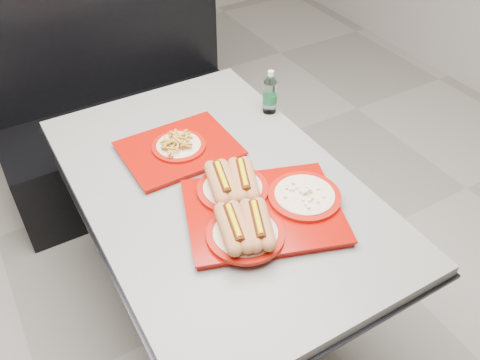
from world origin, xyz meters
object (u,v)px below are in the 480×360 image
diner_table (218,216)px  booth_bench (123,116)px  tray_near (257,206)px  water_bottle (270,94)px  tray_far (179,147)px

diner_table → booth_bench: 1.11m
tray_near → diner_table: bearing=100.6°
tray_near → water_bottle: water_bottle is taller
tray_near → tray_far: tray_near is taller
tray_near → tray_far: (-0.08, 0.44, -0.02)m
diner_table → water_bottle: water_bottle is taller
booth_bench → water_bottle: size_ratio=7.11×
booth_bench → tray_near: booth_bench is taller
booth_bench → water_bottle: booth_bench is taller
booth_bench → tray_far: 0.94m
tray_far → diner_table: bearing=-80.6°
tray_near → tray_far: 0.44m
booth_bench → tray_far: bearing=-92.5°
tray_near → water_bottle: bearing=53.5°
tray_near → tray_far: bearing=99.9°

